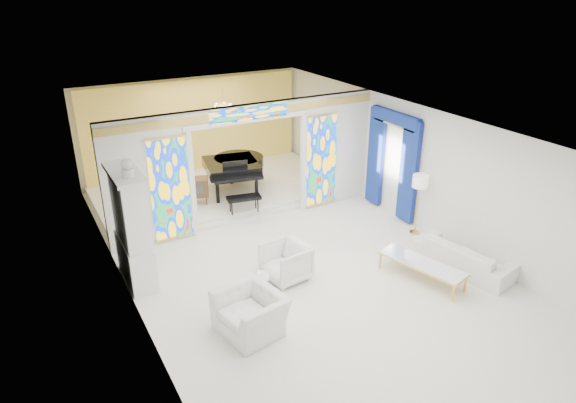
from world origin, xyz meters
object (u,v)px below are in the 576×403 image
coffee_table (422,264)px  grand_piano (235,165)px  china_cabinet (132,229)px  tv_console (197,187)px  armchair_left (251,313)px  sofa (464,256)px  armchair_right (286,262)px

coffee_table → grand_piano: (-1.52, 5.93, 0.53)m
china_cabinet → coffee_table: (5.08, -2.84, -0.80)m
tv_console → china_cabinet: bearing=-108.6°
armchair_left → grand_piano: (2.25, 5.73, 0.53)m
tv_console → sofa: bearing=-34.0°
sofa → armchair_right: bearing=55.3°
coffee_table → tv_console: bearing=116.8°
armchair_right → grand_piano: size_ratio=0.31×
armchair_right → tv_console: size_ratio=1.18×
armchair_left → grand_piano: bearing=147.7°
armchair_right → grand_piano: bearing=161.5°
sofa → tv_console: (-3.89, 5.65, 0.33)m
sofa → coffee_table: size_ratio=1.09×
coffee_table → armchair_left: bearing=176.9°
coffee_table → armchair_right: bearing=150.1°
tv_console → coffee_table: bearing=-41.7°
armchair_right → coffee_table: 2.78m
china_cabinet → armchair_left: 3.05m
sofa → grand_piano: bearing=11.8°
armchair_right → coffee_table: armchair_right is taller
china_cabinet → grand_piano: 4.72m
china_cabinet → sofa: 6.89m
sofa → coffee_table: (-1.09, 0.11, 0.07)m
china_cabinet → sofa: size_ratio=1.30×
armchair_right → sofa: size_ratio=0.41×
china_cabinet → grand_piano: china_cabinet is taller
armchair_left → coffee_table: armchair_left is taller
armchair_right → tv_console: 4.18m
tv_console → armchair_left: bearing=-78.7°
armchair_right → sofa: (3.49, -1.50, -0.08)m
armchair_right → tv_console: tv_console is taller
armchair_left → armchair_right: (1.36, 1.18, 0.02)m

